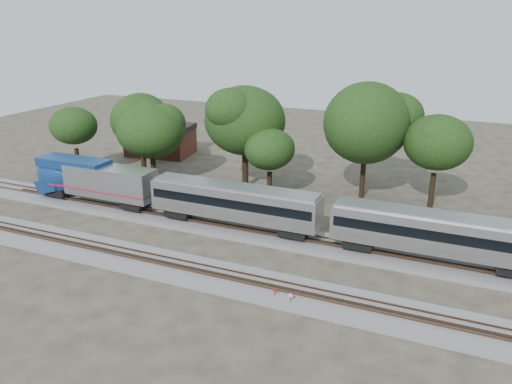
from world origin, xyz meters
TOP-DOWN VIEW (x-y plane):
  - ground at (0.00, 0.00)m, footprint 160.00×160.00m
  - track_far at (0.00, 6.00)m, footprint 160.00×5.00m
  - track_near at (0.00, -4.00)m, footprint 160.00×5.00m
  - train at (17.38, 6.00)m, footprint 96.48×3.33m
  - switch_stand_red at (6.12, -5.26)m, footprint 0.33×0.11m
  - switch_stand_white at (7.61, -5.60)m, footprint 0.36×0.07m
  - switch_lever at (7.76, -5.39)m, footprint 0.51×0.32m
  - brick_building at (-27.61, 29.51)m, footprint 11.07×8.51m
  - tree_0 at (-32.12, 15.09)m, footprint 7.33×7.33m
  - tree_1 at (-23.95, 19.54)m, footprint 8.02×8.02m
  - tree_2 at (-20.03, 16.32)m, footprint 7.41×7.41m
  - tree_3 at (-7.75, 19.64)m, footprint 9.17×9.17m
  - tree_4 at (-3.13, 16.79)m, footprint 6.49×6.49m
  - tree_5 at (7.44, 21.71)m, footprint 9.72×9.72m
  - tree_6 at (15.79, 20.99)m, footprint 8.23×8.23m

SIDE VIEW (x-z plane):
  - ground at x=0.00m, z-range 0.00..0.00m
  - switch_lever at x=7.76m, z-range 0.00..0.30m
  - track_far at x=0.00m, z-range -0.16..0.57m
  - track_near at x=0.00m, z-range -0.16..0.57m
  - switch_stand_red at x=6.12m, z-range 0.14..1.19m
  - switch_stand_white at x=7.61m, z-range 0.16..1.29m
  - brick_building at x=-27.61m, z-range 0.02..4.91m
  - train at x=17.38m, z-range 0.92..5.84m
  - tree_4 at x=-3.13m, z-range 1.78..10.93m
  - tree_0 at x=-32.12m, z-range 2.02..12.35m
  - tree_2 at x=-20.03m, z-range 2.04..12.49m
  - tree_1 at x=-23.95m, z-range 2.22..13.52m
  - tree_6 at x=15.79m, z-range 2.28..13.89m
  - tree_3 at x=-7.75m, z-range 2.54..15.48m
  - tree_5 at x=7.44m, z-range 2.70..16.41m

